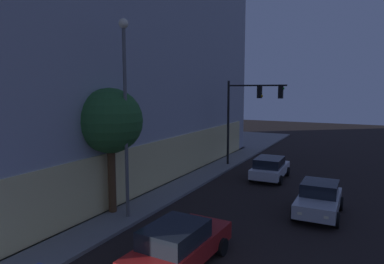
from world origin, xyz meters
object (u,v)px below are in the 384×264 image
object	(u,v)px
car_silver	(319,199)
car_white	(270,168)
street_lamp_sidewalk	(125,97)
sidewalk_tree	(110,122)
traffic_light_far_corner	(249,106)
car_red	(179,245)
modern_building	(46,44)

from	to	relation	value
car_silver	car_white	size ratio (longest dim) A/B	0.95
street_lamp_sidewalk	car_silver	xyz separation A→B (m)	(4.74, -7.88, -4.91)
street_lamp_sidewalk	car_silver	bearing A→B (deg)	-58.97
street_lamp_sidewalk	sidewalk_tree	distance (m)	1.60
sidewalk_tree	car_white	size ratio (longest dim) A/B	1.41
car_silver	car_white	bearing A→B (deg)	34.29
traffic_light_far_corner	car_red	xyz separation A→B (m)	(-15.71, -2.64, -4.02)
car_silver	sidewalk_tree	bearing A→B (deg)	116.77
sidewalk_tree	car_silver	bearing A→B (deg)	-63.23
car_red	modern_building	bearing A→B (deg)	61.24
car_red	sidewalk_tree	bearing A→B (deg)	60.77
car_silver	car_white	xyz separation A→B (m)	(5.63, 3.84, -0.02)
modern_building	car_red	bearing A→B (deg)	-118.76
modern_building	street_lamp_sidewalk	distance (m)	14.25
traffic_light_far_corner	street_lamp_sidewalk	xyz separation A→B (m)	(-12.93, 1.65, 0.88)
sidewalk_tree	car_silver	xyz separation A→B (m)	(4.52, -8.96, -3.76)
modern_building	car_white	size ratio (longest dim) A/B	7.11
street_lamp_sidewalk	car_red	distance (m)	7.08
car_white	traffic_light_far_corner	bearing A→B (deg)	43.11
traffic_light_far_corner	street_lamp_sidewalk	distance (m)	13.06
street_lamp_sidewalk	sidewalk_tree	xyz separation A→B (m)	(0.22, 1.08, -1.16)
street_lamp_sidewalk	car_red	size ratio (longest dim) A/B	1.89
car_red	car_silver	distance (m)	8.34
street_lamp_sidewalk	car_silver	size ratio (longest dim) A/B	2.23
street_lamp_sidewalk	car_white	bearing A→B (deg)	-21.27
modern_building	street_lamp_sidewalk	world-z (taller)	modern_building
sidewalk_tree	modern_building	bearing A→B (deg)	61.46
car_red	traffic_light_far_corner	bearing A→B (deg)	9.53
sidewalk_tree	car_red	xyz separation A→B (m)	(-3.00, -5.37, -3.74)
street_lamp_sidewalk	car_white	distance (m)	12.17
car_silver	car_red	bearing A→B (deg)	154.47
sidewalk_tree	traffic_light_far_corner	bearing A→B (deg)	-12.13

